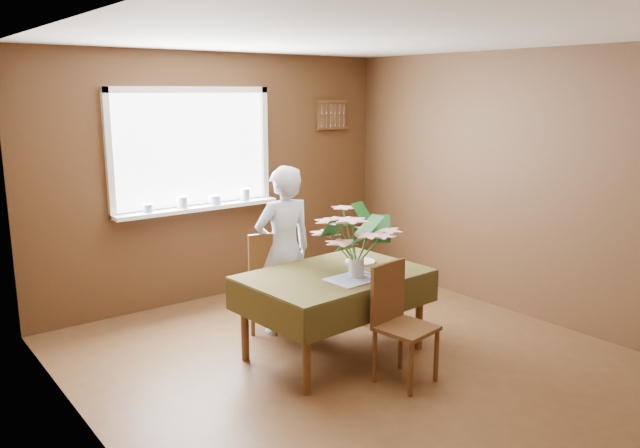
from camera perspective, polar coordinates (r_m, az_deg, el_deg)
floor at (r=5.05m, az=3.90°, el=-12.80°), size 4.50×4.50×0.00m
ceiling at (r=4.59m, az=4.36°, el=16.78°), size 4.50×4.50×0.00m
wall_back at (r=6.49m, az=-9.19°, el=4.23°), size 4.00×0.00×4.00m
wall_left at (r=3.68m, az=-19.92°, el=-2.37°), size 0.00×4.50×4.50m
wall_right at (r=6.15m, az=18.23°, el=3.35°), size 0.00×4.50×4.50m
window_assembly at (r=6.30m, az=-11.36°, el=4.93°), size 1.72×0.20×1.22m
spoon_rack at (r=7.21m, az=1.11°, el=9.95°), size 0.44×0.05×0.33m
dining_table at (r=5.02m, az=1.31°, el=-5.39°), size 1.49×1.06×0.70m
chair_far at (r=5.59m, az=-4.80°, el=-4.78°), size 0.49×0.49×0.92m
chair_near at (r=4.68m, az=7.14°, el=-8.44°), size 0.43×0.43×0.89m
seated_woman at (r=5.47m, az=-3.33°, el=-2.45°), size 0.58×0.41×1.50m
flower_bouquet at (r=4.81m, az=3.39°, el=-0.97°), size 0.61×0.61×0.53m
side_plate at (r=5.31m, az=3.68°, el=-3.44°), size 0.26×0.26×0.01m
table_knife at (r=4.94m, az=4.83°, el=-4.63°), size 0.09×0.22×0.00m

